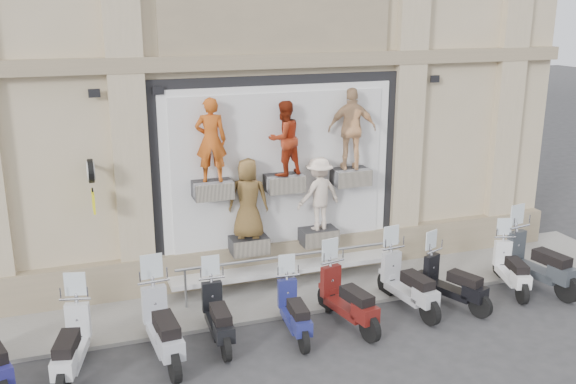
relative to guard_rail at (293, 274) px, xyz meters
name	(u,v)px	position (x,y,z in m)	size (l,w,h in m)	color
ground	(330,338)	(0.00, -2.00, -0.47)	(90.00, 90.00, 0.00)	#303033
sidewalk	(292,291)	(0.00, 0.10, -0.43)	(16.00, 2.20, 0.08)	gray
building	(228,3)	(0.00, 5.00, 5.54)	(14.00, 8.60, 12.00)	#BFAB8B
shop_vitrine	(285,177)	(0.08, 0.75, 1.93)	(5.60, 0.83, 4.30)	black
guard_rail	(293,274)	(0.00, 0.00, 0.00)	(5.06, 0.10, 0.93)	#9EA0A5
clock_sign_bracket	(91,178)	(-3.90, 0.47, 2.34)	(0.10, 0.80, 1.02)	black
scooter_b	(70,333)	(-4.51, -1.71, 0.33)	(0.57, 1.95, 1.58)	silver
scooter_c	(162,315)	(-3.01, -1.70, 0.39)	(0.61, 2.10, 1.71)	#9EA1AB
scooter_d	(218,305)	(-1.98, -1.44, 0.27)	(0.53, 1.82, 1.48)	black
scooter_e	(294,301)	(-0.59, -1.68, 0.24)	(0.51, 1.73, 1.41)	navy
scooter_f	(348,288)	(0.51, -1.65, 0.32)	(0.57, 1.94, 1.58)	#4F100D
scooter_g	(409,273)	(1.94, -1.43, 0.33)	(0.57, 1.96, 1.60)	#9C9DA2
scooter_h	(454,273)	(2.88, -1.60, 0.27)	(0.53, 1.82, 1.48)	black
scooter_i	(512,259)	(4.50, -1.35, 0.26)	(0.52, 1.79, 1.45)	silver
scooter_j	(540,251)	(5.11, -1.46, 0.40)	(0.62, 2.12, 1.73)	#2A2E33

